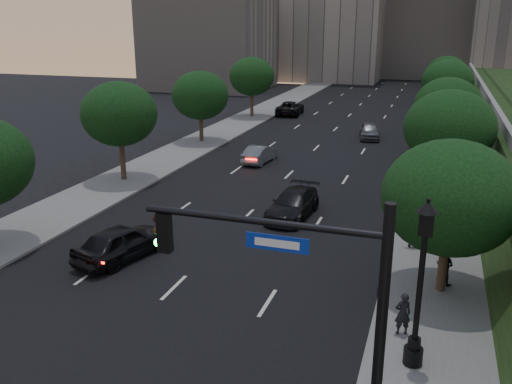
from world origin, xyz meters
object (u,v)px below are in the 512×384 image
(sedan_near_right, at_px, (293,204))
(pedestrian_b, at_px, (445,266))
(pedestrian_a, at_px, (403,314))
(sedan_far_right, at_px, (369,131))
(traffic_signal_mast, at_px, (329,341))
(sedan_far_left, at_px, (290,108))
(sedan_near_left, at_px, (122,242))
(pedestrian_c, at_px, (414,232))
(sedan_mid_left, at_px, (260,154))
(street_lamp, at_px, (419,292))

(sedan_near_right, bearing_deg, pedestrian_b, -34.64)
(sedan_near_right, bearing_deg, pedestrian_a, -54.85)
(sedan_far_right, distance_m, pedestrian_a, 33.65)
(traffic_signal_mast, xyz_separation_m, pedestrian_b, (2.69, 11.09, -2.75))
(sedan_near_right, distance_m, pedestrian_b, 10.08)
(sedan_far_left, distance_m, pedestrian_a, 46.75)
(sedan_near_left, xyz_separation_m, sedan_far_right, (7.33, 30.56, -0.08))
(sedan_near_left, relative_size, pedestrian_c, 3.06)
(traffic_signal_mast, distance_m, sedan_mid_left, 30.36)
(sedan_near_right, xyz_separation_m, pedestrian_c, (6.58, -2.73, 0.21))
(sedan_mid_left, height_order, pedestrian_a, pedestrian_a)
(pedestrian_a, bearing_deg, pedestrian_c, -111.69)
(sedan_near_right, relative_size, pedestrian_c, 3.20)
(street_lamp, relative_size, sedan_near_left, 1.17)
(traffic_signal_mast, height_order, sedan_near_right, traffic_signal_mast)
(sedan_far_right, distance_m, pedestrian_b, 29.58)
(sedan_far_left, bearing_deg, sedan_near_left, 90.31)
(sedan_near_left, height_order, pedestrian_c, pedestrian_c)
(sedan_far_left, bearing_deg, traffic_signal_mast, 101.80)
(pedestrian_b, distance_m, pedestrian_c, 3.71)
(sedan_mid_left, relative_size, pedestrian_a, 2.67)
(sedan_near_left, relative_size, sedan_near_right, 0.96)
(traffic_signal_mast, relative_size, street_lamp, 1.25)
(traffic_signal_mast, relative_size, sedan_far_left, 1.24)
(sedan_far_right, distance_m, pedestrian_c, 25.93)
(traffic_signal_mast, height_order, sedan_mid_left, traffic_signal_mast)
(sedan_far_left, relative_size, pedestrian_c, 3.60)
(sedan_near_left, bearing_deg, street_lamp, 177.77)
(sedan_mid_left, distance_m, pedestrian_a, 24.72)
(sedan_near_left, bearing_deg, pedestrian_c, -141.54)
(pedestrian_a, relative_size, pedestrian_c, 0.98)
(street_lamp, relative_size, sedan_near_right, 1.12)
(sedan_mid_left, relative_size, pedestrian_c, 2.62)
(pedestrian_a, distance_m, pedestrian_b, 4.61)
(sedan_mid_left, height_order, sedan_near_right, sedan_near_right)
(sedan_near_left, distance_m, sedan_mid_left, 18.87)
(pedestrian_b, bearing_deg, sedan_far_left, -39.91)
(traffic_signal_mast, height_order, sedan_near_left, traffic_signal_mast)
(sedan_near_left, xyz_separation_m, pedestrian_b, (13.93, 1.72, 0.11))
(sedan_far_left, xyz_separation_m, sedan_near_right, (9.12, -33.45, -0.06))
(sedan_near_left, relative_size, pedestrian_b, 3.09)
(pedestrian_b, xyz_separation_m, pedestrian_c, (-1.39, 3.44, 0.01))
(sedan_near_right, xyz_separation_m, pedestrian_a, (6.63, -10.58, 0.19))
(sedan_near_left, bearing_deg, pedestrian_a, -175.96)
(sedan_mid_left, relative_size, pedestrian_b, 2.65)
(sedan_mid_left, xyz_separation_m, pedestrian_b, (13.47, -17.14, 0.25))
(sedan_near_left, height_order, sedan_far_left, sedan_near_left)
(sedan_far_left, bearing_deg, pedestrian_a, 105.62)
(sedan_far_left, bearing_deg, pedestrian_c, 109.40)
(sedan_near_left, xyz_separation_m, pedestrian_c, (12.54, 5.16, 0.12))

